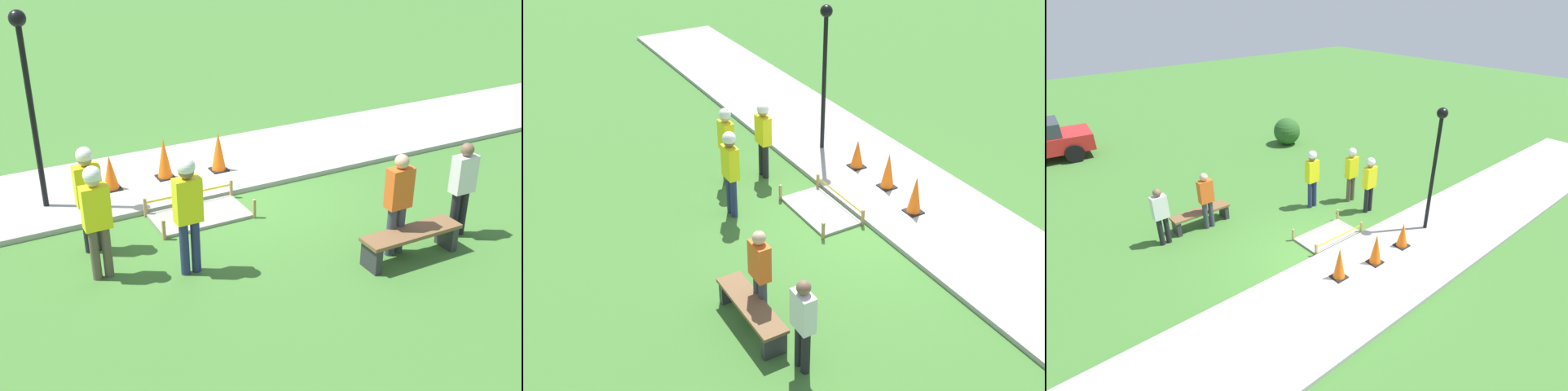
% 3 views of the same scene
% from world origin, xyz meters
% --- Properties ---
extents(ground_plane, '(60.00, 60.00, 0.00)m').
position_xyz_m(ground_plane, '(0.00, 0.00, 0.00)').
color(ground_plane, '#3D702D').
extents(sidewalk, '(28.00, 2.79, 0.10)m').
position_xyz_m(sidewalk, '(0.00, -1.40, 0.05)').
color(sidewalk, '#9E9E99').
rests_on(sidewalk, ground_plane).
extents(wet_concrete_patch, '(1.73, 0.99, 0.36)m').
position_xyz_m(wet_concrete_patch, '(0.90, 0.54, 0.04)').
color(wet_concrete_patch, gray).
rests_on(wet_concrete_patch, ground_plane).
extents(traffic_cone_near_patch, '(0.34, 0.34, 0.82)m').
position_xyz_m(traffic_cone_near_patch, '(-0.19, -1.03, 0.50)').
color(traffic_cone_near_patch, black).
rests_on(traffic_cone_near_patch, sidewalk).
extents(traffic_cone_far_patch, '(0.34, 0.34, 0.81)m').
position_xyz_m(traffic_cone_far_patch, '(0.90, -1.19, 0.50)').
color(traffic_cone_far_patch, black).
rests_on(traffic_cone_far_patch, sidewalk).
extents(traffic_cone_sidewalk_edge, '(0.34, 0.34, 0.68)m').
position_xyz_m(traffic_cone_sidewalk_edge, '(2.00, -1.15, 0.43)').
color(traffic_cone_sidewalk_edge, black).
rests_on(traffic_cone_sidewalk_edge, sidewalk).
extents(park_bench, '(1.70, 0.44, 0.48)m').
position_xyz_m(park_bench, '(-1.47, 3.38, 0.34)').
color(park_bench, '#2D2D33').
rests_on(park_bench, ground_plane).
extents(worker_supervisor, '(0.40, 0.27, 1.88)m').
position_xyz_m(worker_supervisor, '(1.74, 2.16, 1.13)').
color(worker_supervisor, navy).
rests_on(worker_supervisor, ground_plane).
extents(worker_assistant, '(0.40, 0.26, 1.80)m').
position_xyz_m(worker_assistant, '(2.95, 1.67, 1.08)').
color(worker_assistant, brown).
rests_on(worker_assistant, ground_plane).
extents(worker_trainee, '(0.40, 0.26, 1.78)m').
position_xyz_m(worker_trainee, '(2.85, 0.82, 1.06)').
color(worker_trainee, black).
rests_on(worker_trainee, ground_plane).
extents(bystander_in_orange_shirt, '(0.40, 0.22, 1.69)m').
position_xyz_m(bystander_in_orange_shirt, '(-1.34, 3.14, 0.96)').
color(bystander_in_orange_shirt, '#383D47').
rests_on(bystander_in_orange_shirt, ground_plane).
extents(bystander_in_gray_shirt, '(0.40, 0.22, 1.64)m').
position_xyz_m(bystander_in_gray_shirt, '(-2.66, 3.14, 0.92)').
color(bystander_in_gray_shirt, black).
rests_on(bystander_in_gray_shirt, ground_plane).
extents(lamppost_near, '(0.28, 0.28, 3.46)m').
position_xyz_m(lamppost_near, '(3.25, -1.01, 2.40)').
color(lamppost_near, black).
rests_on(lamppost_near, sidewalk).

